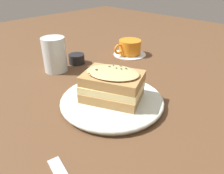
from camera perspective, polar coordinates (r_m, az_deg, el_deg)
ground_plane at (r=0.58m, az=-2.96°, el=-4.87°), size 2.40×2.40×0.00m
dinner_plate at (r=0.58m, az=0.00°, el=-3.53°), size 0.27×0.27×0.02m
sandwich at (r=0.56m, az=0.09°, el=0.50°), size 0.16×0.18×0.08m
teacup_with_saucer at (r=0.91m, az=4.61°, el=10.11°), size 0.14×0.13×0.06m
water_glass at (r=0.78m, az=-14.77°, el=8.20°), size 0.08×0.08×0.12m
condiment_pot at (r=0.84m, az=-9.21°, el=7.27°), size 0.06×0.06×0.04m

